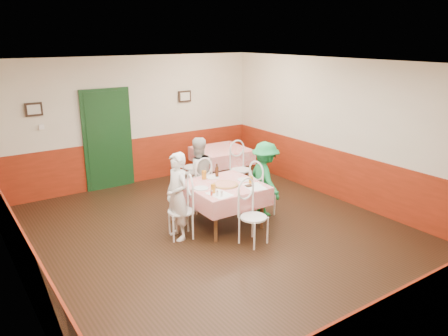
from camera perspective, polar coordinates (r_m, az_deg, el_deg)
floor at (r=7.31m, az=-0.33°, el=-9.06°), size 7.00×7.00×0.00m
ceiling at (r=6.58m, az=-0.37°, el=13.42°), size 7.00×7.00×0.00m
back_wall at (r=9.84m, az=-11.88°, el=6.01°), size 6.00×0.10×2.80m
front_wall at (r=4.53m, az=25.53°, el=-8.31°), size 6.00×0.10×2.80m
left_wall at (r=5.78m, az=-25.89°, el=-3.02°), size 0.10×7.00×2.80m
right_wall at (r=8.80m, az=16.13°, el=4.44°), size 0.10×7.00×2.80m
wainscot_back at (r=10.03m, az=-11.54°, el=0.95°), size 6.00×0.03×1.00m
wainscot_front at (r=4.96m, az=24.01°, el=-17.74°), size 6.00×0.03×1.00m
wainscot_left at (r=6.12m, az=-24.66°, el=-10.95°), size 0.03×7.00×1.00m
wainscot_right at (r=9.01m, az=15.61°, el=-1.16°), size 0.03×7.00×1.00m
door at (r=9.66m, az=-14.92°, el=3.47°), size 0.96×0.06×2.10m
picture_left at (r=9.15m, az=-23.60°, el=7.03°), size 0.32×0.03×0.26m
picture_right at (r=10.28m, az=-5.16°, el=9.30°), size 0.32×0.03×0.26m
thermostat at (r=9.23m, az=-22.74°, el=4.98°), size 0.10×0.03×0.10m
main_table at (r=7.62m, az=0.00°, el=-4.86°), size 1.24×1.24×0.77m
second_table at (r=9.93m, az=-0.34°, el=0.39°), size 1.19×1.19×0.77m
chair_left at (r=7.19m, az=-5.69°, el=-5.67°), size 0.52×0.52×0.90m
chair_right at (r=8.06m, az=5.06°, el=-3.11°), size 0.46×0.46×0.90m
chair_far at (r=8.27m, az=-3.25°, el=-2.55°), size 0.42×0.42×0.90m
chair_near at (r=6.95m, az=3.89°, el=-6.45°), size 0.49×0.49×0.90m
chair_second_a at (r=9.53m, az=-4.08°, el=0.10°), size 0.45×0.45×0.90m
chair_second_b at (r=9.33m, az=2.23°, el=-0.25°), size 0.45×0.45×0.90m
pizza at (r=7.41m, az=0.20°, el=-2.19°), size 0.43×0.43×0.03m
plate_left at (r=7.27m, az=-3.01°, el=-2.65°), size 0.25×0.25×0.01m
plate_right at (r=7.70m, az=2.68°, el=-1.54°), size 0.25×0.25×0.01m
plate_far at (r=7.82m, az=-1.52°, el=-1.22°), size 0.25×0.25×0.01m
glass_a at (r=7.05m, az=-1.43°, el=-2.70°), size 0.08×0.08×0.15m
glass_b at (r=7.51m, az=3.53°, el=-1.56°), size 0.07×0.07×0.13m
glass_c at (r=7.73m, az=-2.62°, el=-0.91°), size 0.08×0.08×0.15m
beer_bottle at (r=7.81m, az=-0.93°, el=-0.41°), size 0.06×0.06×0.23m
shaker_a at (r=6.93m, az=-0.88°, el=-3.32°), size 0.04×0.04×0.09m
shaker_b at (r=6.90m, az=-0.32°, el=-3.40°), size 0.04×0.04×0.09m
shaker_c at (r=6.95m, az=-1.64°, el=-3.26°), size 0.04×0.04×0.09m
menu_left at (r=7.01m, az=-0.58°, el=-3.44°), size 0.35×0.43×0.00m
menu_right at (r=7.37m, az=4.03°, el=-2.45°), size 0.38×0.46×0.00m
wallet at (r=7.38m, az=3.26°, el=-2.33°), size 0.11×0.09×0.02m
diner_left at (r=7.07m, az=-6.11°, el=-3.71°), size 0.35×0.53×1.45m
diner_far at (r=8.23m, az=-3.45°, el=-0.78°), size 0.78×0.67×1.41m
diner_right at (r=8.01m, az=5.38°, el=-1.43°), size 0.68×0.97×1.38m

